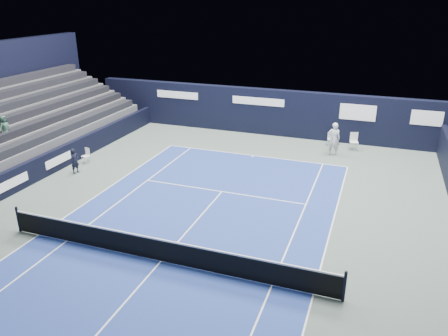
% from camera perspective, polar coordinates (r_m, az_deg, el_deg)
% --- Properties ---
extents(ground, '(48.00, 48.00, 0.00)m').
position_cam_1_polar(ground, '(17.77, -5.23, -8.70)').
color(ground, '#4D5C53').
rests_on(ground, ground).
extents(court_surface, '(10.97, 23.77, 0.01)m').
position_cam_1_polar(court_surface, '(16.26, -8.24, -11.98)').
color(court_surface, navy).
rests_on(court_surface, ground).
extents(folding_chair_back_a, '(0.43, 0.45, 0.82)m').
position_cam_1_polar(folding_chair_back_a, '(28.73, 13.74, 4.00)').
color(folding_chair_back_a, silver).
rests_on(folding_chair_back_a, ground).
extents(folding_chair_back_b, '(0.57, 0.56, 1.08)m').
position_cam_1_polar(folding_chair_back_b, '(28.20, 16.61, 3.53)').
color(folding_chair_back_b, silver).
rests_on(folding_chair_back_b, ground).
extents(line_judge_chair, '(0.46, 0.45, 0.85)m').
position_cam_1_polar(line_judge_chair, '(26.16, -17.53, 1.71)').
color(line_judge_chair, white).
rests_on(line_judge_chair, ground).
extents(line_judge, '(0.44, 0.57, 1.38)m').
position_cam_1_polar(line_judge, '(24.68, -18.91, 0.87)').
color(line_judge, black).
rests_on(line_judge, ground).
extents(court_markings, '(11.03, 23.83, 0.00)m').
position_cam_1_polar(court_markings, '(16.26, -8.25, -11.97)').
color(court_markings, white).
rests_on(court_markings, court_surface).
extents(tennis_net, '(12.90, 0.10, 1.10)m').
position_cam_1_polar(tennis_net, '(15.99, -8.34, -10.48)').
color(tennis_net, black).
rests_on(tennis_net, ground).
extents(back_sponsor_wall, '(26.00, 0.63, 3.10)m').
position_cam_1_polar(back_sponsor_wall, '(30.02, 6.45, 7.24)').
color(back_sponsor_wall, black).
rests_on(back_sponsor_wall, ground).
extents(side_barrier_left, '(0.33, 22.00, 1.20)m').
position_cam_1_polar(side_barrier_left, '(25.47, -21.13, 0.99)').
color(side_barrier_left, black).
rests_on(side_barrier_left, ground).
extents(spectator_stand, '(6.00, 18.00, 6.40)m').
position_cam_1_polar(spectator_stand, '(28.31, -26.05, 5.12)').
color(spectator_stand, '#47474A').
rests_on(spectator_stand, ground).
extents(tennis_player, '(0.78, 0.89, 1.99)m').
position_cam_1_polar(tennis_player, '(26.82, 14.15, 3.72)').
color(tennis_player, silver).
rests_on(tennis_player, ground).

